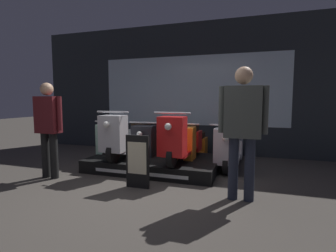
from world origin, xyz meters
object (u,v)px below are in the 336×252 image
at_px(scooter_backrow_0, 122,143).
at_px(price_sign_board, 138,161).
at_px(scooter_backrow_2, 190,146).
at_px(scooter_backrow_1, 155,144).
at_px(scooter_display_left, 128,137).
at_px(scooter_backrow_3, 229,149).
at_px(person_left_browsing, 48,123).
at_px(scooter_display_right, 182,140).
at_px(person_right_browsing, 243,121).

bearing_deg(scooter_backrow_0, price_sign_board, -55.42).
bearing_deg(scooter_backrow_2, scooter_backrow_0, 180.00).
bearing_deg(scooter_backrow_1, scooter_display_left, -115.39).
distance_m(scooter_backrow_1, scooter_backrow_3, 1.58).
xyz_separation_m(person_left_browsing, price_sign_board, (1.64, -0.00, -0.53)).
relative_size(scooter_display_right, person_left_browsing, 1.03).
xyz_separation_m(scooter_backrow_0, scooter_backrow_2, (1.58, 0.00, 0.00)).
distance_m(scooter_backrow_3, person_left_browsing, 3.35).
bearing_deg(scooter_backrow_0, scooter_backrow_2, 0.00).
height_order(scooter_display_left, scooter_backrow_2, scooter_display_left).
bearing_deg(scooter_display_right, scooter_backrow_1, 140.46).
bearing_deg(scooter_backrow_0, person_right_browsing, -32.46).
bearing_deg(scooter_display_left, scooter_display_right, 0.00).
bearing_deg(scooter_backrow_1, scooter_backrow_2, 0.00).
height_order(scooter_backrow_0, scooter_backrow_1, same).
bearing_deg(scooter_backrow_2, person_right_browsing, -57.15).
height_order(scooter_display_left, scooter_backrow_3, scooter_display_left).
height_order(scooter_backrow_0, scooter_backrow_2, same).
distance_m(scooter_display_right, scooter_backrow_2, 0.68).
distance_m(scooter_backrow_1, price_sign_board, 1.75).
bearing_deg(scooter_backrow_1, price_sign_board, -77.25).
xyz_separation_m(scooter_backrow_2, scooter_backrow_3, (0.79, 0.00, 0.00)).
xyz_separation_m(person_right_browsing, price_sign_board, (-1.50, -0.00, -0.64)).
height_order(scooter_display_right, person_left_browsing, person_left_browsing).
bearing_deg(scooter_backrow_3, scooter_display_left, -161.17).
bearing_deg(scooter_display_right, scooter_display_left, 180.00).
height_order(scooter_display_right, scooter_backrow_2, scooter_display_right).
xyz_separation_m(scooter_display_right, scooter_backrow_3, (0.80, 0.64, -0.23)).
height_order(scooter_backrow_1, person_left_browsing, person_left_browsing).
height_order(scooter_backrow_2, person_right_browsing, person_right_browsing).
distance_m(scooter_backrow_0, price_sign_board, 2.07).
xyz_separation_m(scooter_backrow_1, price_sign_board, (0.39, -1.70, 0.04)).
bearing_deg(scooter_backrow_0, scooter_backrow_3, 0.00).
xyz_separation_m(scooter_display_right, person_left_browsing, (-2.03, -1.06, 0.34)).
distance_m(scooter_backrow_0, scooter_backrow_1, 0.79).
relative_size(scooter_display_left, person_right_browsing, 0.95).
distance_m(scooter_backrow_1, person_left_browsing, 2.19).
height_order(scooter_display_left, scooter_display_right, same).
bearing_deg(price_sign_board, scooter_display_left, 123.02).
xyz_separation_m(scooter_display_left, person_right_browsing, (2.19, -1.06, 0.46)).
xyz_separation_m(scooter_display_left, person_left_browsing, (-0.95, -1.06, 0.34)).
relative_size(scooter_display_left, scooter_backrow_3, 1.00).
bearing_deg(scooter_display_right, person_right_browsing, -43.69).
bearing_deg(scooter_backrow_3, scooter_backrow_1, 180.00).
bearing_deg(scooter_display_left, scooter_backrow_0, 127.04).
height_order(scooter_display_left, person_right_browsing, person_right_browsing).
bearing_deg(scooter_backrow_3, scooter_backrow_0, 180.00).
height_order(scooter_display_right, person_right_browsing, person_right_browsing).
height_order(scooter_display_right, scooter_backrow_0, scooter_display_right).
relative_size(scooter_backrow_0, person_left_browsing, 1.03).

